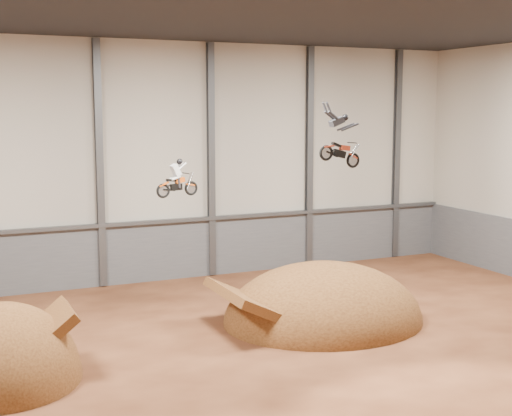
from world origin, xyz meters
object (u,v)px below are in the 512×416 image
at_px(takeoff_ramp, 3,379).
at_px(landing_ramp, 323,321).
at_px(fmx_rider_a, 177,176).
at_px(fmx_rider_b, 338,136).

distance_m(takeoff_ramp, landing_ramp, 14.78).
xyz_separation_m(landing_ramp, fmx_rider_a, (-6.22, 3.11, 6.96)).
bearing_deg(landing_ramp, fmx_rider_b, -104.42).
height_order(takeoff_ramp, landing_ramp, takeoff_ramp).
height_order(fmx_rider_a, fmx_rider_b, fmx_rider_b).
relative_size(landing_ramp, fmx_rider_b, 3.43).
bearing_deg(fmx_rider_b, fmx_rider_a, 133.84).
bearing_deg(fmx_rider_b, landing_ramp, 71.37).
relative_size(landing_ramp, fmx_rider_a, 4.56).
bearing_deg(landing_ramp, fmx_rider_a, 153.40).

